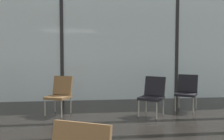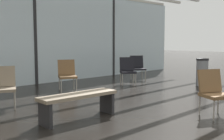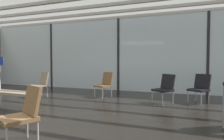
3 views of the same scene
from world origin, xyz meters
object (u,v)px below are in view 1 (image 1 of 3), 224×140
Objects in this scene: parked_airplane at (69,42)px; lounge_chair_3 at (60,93)px; lounge_chair_4 at (187,90)px; lounge_chair_1 at (153,94)px.

lounge_chair_3 is (0.06, -6.05, -1.46)m from parked_airplane.
parked_airplane is 13.49× the size of lounge_chair_3.
lounge_chair_1 is at bearing -122.94° from lounge_chair_4.
lounge_chair_4 is (0.99, 0.43, 0.00)m from lounge_chair_1.
parked_airplane is 6.22m from lounge_chair_3.
lounge_chair_3 is at bearing -89.41° from parked_airplane.
lounge_chair_1 is (2.16, -6.44, -1.46)m from parked_airplane.
lounge_chair_1 is 1.08m from lounge_chair_4.
lounge_chair_3 is (-2.10, 0.39, 0.00)m from lounge_chair_1.
lounge_chair_3 is 3.09m from lounge_chair_4.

